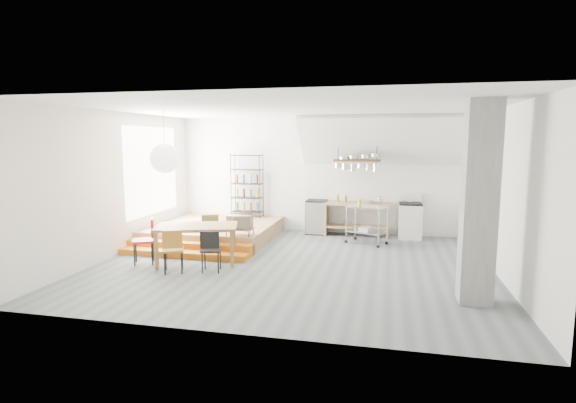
% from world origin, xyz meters
% --- Properties ---
extents(floor, '(8.00, 8.00, 0.00)m').
position_xyz_m(floor, '(0.00, 0.00, 0.00)').
color(floor, slate).
rests_on(floor, ground).
extents(wall_back, '(8.00, 0.04, 3.20)m').
position_xyz_m(wall_back, '(0.00, 3.50, 1.60)').
color(wall_back, silver).
rests_on(wall_back, ground).
extents(wall_left, '(0.04, 7.00, 3.20)m').
position_xyz_m(wall_left, '(-4.00, 0.00, 1.60)').
color(wall_left, silver).
rests_on(wall_left, ground).
extents(wall_right, '(0.04, 7.00, 3.20)m').
position_xyz_m(wall_right, '(4.00, 0.00, 1.60)').
color(wall_right, silver).
rests_on(wall_right, ground).
extents(ceiling, '(8.00, 7.00, 0.02)m').
position_xyz_m(ceiling, '(0.00, 0.00, 3.20)').
color(ceiling, white).
rests_on(ceiling, wall_back).
extents(slope_ceiling, '(4.40, 1.44, 1.32)m').
position_xyz_m(slope_ceiling, '(1.80, 2.90, 2.55)').
color(slope_ceiling, white).
rests_on(slope_ceiling, wall_back).
extents(window_pane, '(0.02, 2.50, 2.20)m').
position_xyz_m(window_pane, '(-3.98, 1.50, 1.80)').
color(window_pane, white).
rests_on(window_pane, wall_left).
extents(platform, '(3.00, 3.00, 0.40)m').
position_xyz_m(platform, '(-2.50, 2.00, 0.20)').
color(platform, '#906B48').
rests_on(platform, ground).
extents(step_lower, '(3.00, 0.35, 0.13)m').
position_xyz_m(step_lower, '(-2.50, 0.05, 0.07)').
color(step_lower, '#C36D17').
rests_on(step_lower, ground).
extents(step_upper, '(3.00, 0.35, 0.27)m').
position_xyz_m(step_upper, '(-2.50, 0.40, 0.13)').
color(step_upper, '#C36D17').
rests_on(step_upper, ground).
extents(concrete_column, '(0.50, 0.50, 3.20)m').
position_xyz_m(concrete_column, '(3.30, -1.50, 1.60)').
color(concrete_column, slate).
rests_on(concrete_column, ground).
extents(kitchen_counter, '(1.80, 0.60, 0.91)m').
position_xyz_m(kitchen_counter, '(1.10, 3.15, 0.63)').
color(kitchen_counter, '#906B48').
rests_on(kitchen_counter, ground).
extents(stove, '(0.60, 0.60, 1.18)m').
position_xyz_m(stove, '(2.50, 3.16, 0.48)').
color(stove, white).
rests_on(stove, ground).
extents(pot_rack, '(1.20, 0.50, 1.43)m').
position_xyz_m(pot_rack, '(1.13, 2.92, 1.98)').
color(pot_rack, '#3B2317').
rests_on(pot_rack, ceiling).
extents(wire_shelving, '(0.88, 0.38, 1.80)m').
position_xyz_m(wire_shelving, '(-2.00, 3.20, 1.33)').
color(wire_shelving, black).
rests_on(wire_shelving, platform).
extents(microwave_shelf, '(0.60, 0.40, 0.16)m').
position_xyz_m(microwave_shelf, '(-1.40, 0.75, 0.55)').
color(microwave_shelf, '#906B48').
rests_on(microwave_shelf, platform).
extents(paper_lantern, '(0.60, 0.60, 0.60)m').
position_xyz_m(paper_lantern, '(-2.58, -0.47, 2.20)').
color(paper_lantern, white).
rests_on(paper_lantern, ceiling).
extents(dining_table, '(1.88, 1.39, 0.80)m').
position_xyz_m(dining_table, '(-2.00, -0.30, 0.71)').
color(dining_table, olive).
rests_on(dining_table, ground).
extents(chair_mustard, '(0.52, 0.52, 0.87)m').
position_xyz_m(chair_mustard, '(-2.13, -1.13, 0.52)').
color(chair_mustard, '#9D671B').
rests_on(chair_mustard, ground).
extents(chair_black, '(0.47, 0.47, 0.84)m').
position_xyz_m(chair_black, '(-1.44, -0.92, 0.50)').
color(chair_black, black).
rests_on(chair_black, ground).
extents(chair_olive, '(0.51, 0.51, 0.88)m').
position_xyz_m(chair_olive, '(-2.02, 0.48, 0.52)').
color(chair_olive, brown).
rests_on(chair_olive, ground).
extents(chair_red, '(0.58, 0.58, 0.95)m').
position_xyz_m(chair_red, '(-2.99, -0.58, 0.57)').
color(chair_red, red).
rests_on(chair_red, ground).
extents(rolling_cart, '(1.08, 0.88, 0.95)m').
position_xyz_m(rolling_cart, '(1.41, 2.23, 0.61)').
color(rolling_cart, silver).
rests_on(rolling_cart, ground).
extents(mini_fridge, '(0.55, 0.55, 0.94)m').
position_xyz_m(mini_fridge, '(0.00, 3.20, 0.47)').
color(mini_fridge, black).
rests_on(mini_fridge, ground).
extents(microwave, '(0.61, 0.46, 0.31)m').
position_xyz_m(microwave, '(-1.40, 0.75, 0.72)').
color(microwave, beige).
rests_on(microwave, microwave_shelf).
extents(bowl, '(0.32, 0.32, 0.06)m').
position_xyz_m(bowl, '(1.49, 3.10, 0.94)').
color(bowl, silver).
rests_on(bowl, kitchen_counter).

